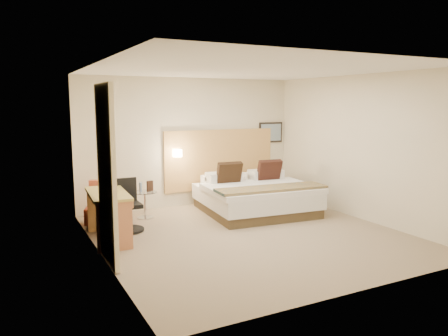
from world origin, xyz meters
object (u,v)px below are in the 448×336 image
side_table (145,203)px  desk_chair (128,210)px  bed (255,196)px  lounge_chair (109,208)px  desk (110,202)px

side_table → desk_chair: bearing=-126.7°
bed → lounge_chair: 2.85m
side_table → desk: size_ratio=0.43×
desk → desk_chair: (0.39, 0.37, -0.25)m
side_table → desk_chair: desk_chair is taller
lounge_chair → desk: (-0.18, -0.91, 0.30)m
bed → desk_chair: size_ratio=2.51×
bed → desk: 3.05m
bed → desk: bearing=-170.5°
bed → lounge_chair: bearing=171.8°
lounge_chair → desk_chair: 0.57m
bed → desk_chair: 2.62m
side_table → desk: bearing=-130.3°
bed → side_table: bearing=165.4°
side_table → bed: bearing=-14.6°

